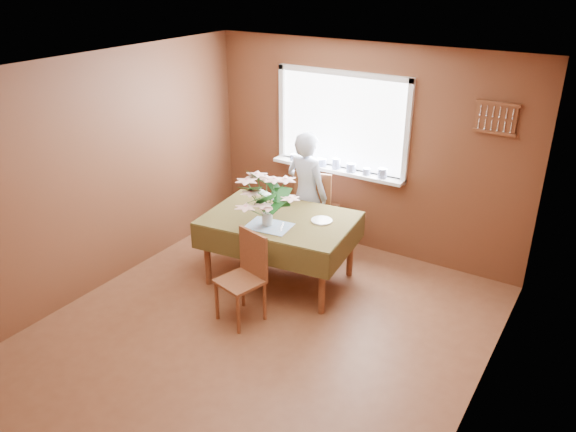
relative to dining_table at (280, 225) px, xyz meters
The scene contains 15 objects.
floor 1.26m from the dining_table, 68.84° to the right, with size 4.50×4.50×0.00m, color brown.
ceiling 2.11m from the dining_table, 68.84° to the right, with size 4.50×4.50×0.00m, color white.
wall_back 1.44m from the dining_table, 73.06° to the left, with size 4.00×4.00×0.00m, color brown.
wall_front 3.31m from the dining_table, 83.25° to the right, with size 4.00×4.00×0.00m, color brown.
wall_left 1.98m from the dining_table, 148.50° to the right, with size 4.50×4.50×0.00m, color brown.
wall_right 2.64m from the dining_table, 22.57° to the right, with size 4.50×4.50×0.00m, color brown.
window_assembly 1.38m from the dining_table, 85.93° to the left, with size 1.72×0.20×1.22m.
spoon_rack 2.50m from the dining_table, 33.75° to the left, with size 0.44×0.05×0.33m.
dining_table is the anchor object (origin of this frame).
chair_far 0.87m from the dining_table, 92.28° to the left, with size 0.53×0.53×1.05m.
chair_near 0.81m from the dining_table, 81.98° to the right, with size 0.48×0.48×0.92m.
seated_woman 0.74m from the dining_table, 96.67° to the left, with size 0.56×0.37×1.54m, color white.
flower_bouquet 0.48m from the dining_table, 91.48° to the right, with size 0.58×0.58×0.50m.
side_plate 0.47m from the dining_table, 19.77° to the left, with size 0.23×0.23×0.01m, color white.
table_knife 0.28m from the dining_table, 51.41° to the right, with size 0.02×0.19×0.00m, color silver.
Camera 1 is at (2.62, -3.64, 3.30)m, focal length 35.00 mm.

